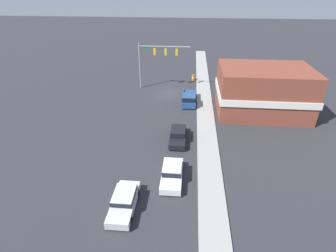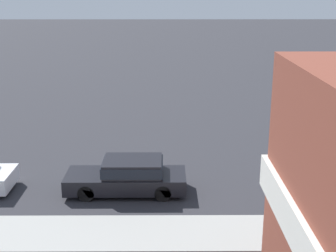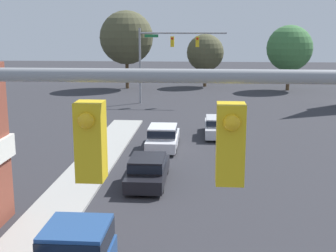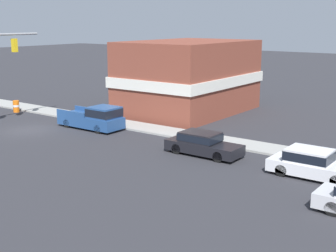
# 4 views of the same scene
# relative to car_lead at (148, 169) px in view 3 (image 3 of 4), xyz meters

# --- Properties ---
(far_signal_assembly) EXTENTS (8.92, 0.49, 7.72)m
(far_signal_assembly) POSITION_rel_car_lead_xyz_m (-1.08, 25.43, 4.92)
(far_signal_assembly) COLOR gray
(far_signal_assembly) RESTS_ON ground
(car_lead) EXTENTS (1.84, 4.87, 1.43)m
(car_lead) POSITION_rel_car_lead_xyz_m (0.00, 0.00, 0.00)
(car_lead) COLOR black
(car_lead) RESTS_ON ground
(car_oncoming) EXTENTS (1.87, 4.87, 1.42)m
(car_oncoming) POSITION_rel_car_lead_xyz_m (3.86, 10.99, -0.00)
(car_oncoming) COLOR black
(car_oncoming) RESTS_ON ground
(car_second_ahead) EXTENTS (1.91, 4.76, 1.53)m
(car_second_ahead) POSITION_rel_car_lead_xyz_m (0.16, 7.05, 0.05)
(car_second_ahead) COLOR black
(car_second_ahead) RESTS_ON ground
(backdrop_tree_left_far) EXTENTS (6.80, 6.80, 9.90)m
(backdrop_tree_left_far) POSITION_rel_car_lead_xyz_m (-7.09, 37.26, 5.74)
(backdrop_tree_left_far) COLOR #4C3823
(backdrop_tree_left_far) RESTS_ON ground
(backdrop_tree_left_mid) EXTENTS (4.88, 4.88, 6.94)m
(backdrop_tree_left_mid) POSITION_rel_car_lead_xyz_m (2.95, 39.95, 3.74)
(backdrop_tree_left_mid) COLOR #4C3823
(backdrop_tree_left_mid) RESTS_ON ground
(backdrop_tree_center) EXTENTS (5.68, 5.68, 8.08)m
(backdrop_tree_center) POSITION_rel_car_lead_xyz_m (13.35, 36.99, 4.48)
(backdrop_tree_center) COLOR #4C3823
(backdrop_tree_center) RESTS_ON ground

